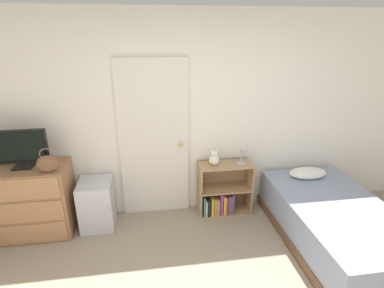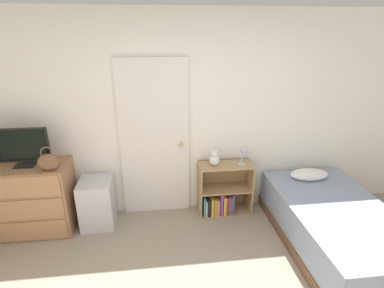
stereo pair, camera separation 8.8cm
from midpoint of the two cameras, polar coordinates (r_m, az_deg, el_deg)
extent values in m
cube|color=white|center=(3.75, -0.17, 5.10)|extent=(10.00, 0.06, 2.55)
cube|color=silver|center=(3.76, -6.49, 0.69)|extent=(0.86, 0.04, 2.01)
sphere|color=gold|center=(3.75, -1.46, -0.13)|extent=(0.06, 0.06, 0.06)
cube|color=#996B47|center=(4.04, -26.96, -9.17)|extent=(0.82, 0.50, 0.86)
cube|color=#AB774F|center=(3.98, -27.46, -14.52)|extent=(0.76, 0.01, 0.25)
cube|color=#AB774F|center=(3.83, -28.17, -11.04)|extent=(0.76, 0.01, 0.25)
cube|color=#AB774F|center=(3.70, -28.92, -7.30)|extent=(0.76, 0.01, 0.25)
cube|color=black|center=(3.87, -28.63, -3.55)|extent=(0.21, 0.16, 0.01)
cylinder|color=black|center=(3.86, -28.70, -3.18)|extent=(0.04, 0.04, 0.04)
cube|color=black|center=(3.79, -29.27, -0.18)|extent=(0.60, 0.02, 0.39)
cube|color=black|center=(3.77, -29.34, -0.26)|extent=(0.56, 0.01, 0.36)
ellipsoid|color=brown|center=(3.58, -25.02, -3.19)|extent=(0.23, 0.11, 0.19)
torus|color=brown|center=(3.54, -25.30, -1.53)|extent=(0.14, 0.01, 0.14)
cube|color=silver|center=(3.94, -16.92, -10.58)|extent=(0.39, 0.44, 0.60)
cube|color=tan|center=(3.94, 2.15, -8.75)|extent=(0.02, 0.31, 0.70)
cube|color=tan|center=(4.09, 11.51, -8.02)|extent=(0.02, 0.31, 0.70)
cube|color=tan|center=(4.18, 6.71, -12.47)|extent=(0.65, 0.31, 0.02)
cube|color=tan|center=(4.00, 6.92, -8.41)|extent=(0.65, 0.31, 0.02)
cube|color=tan|center=(3.85, 7.14, -4.00)|extent=(0.65, 0.31, 0.02)
cube|color=tan|center=(4.13, 6.42, -7.38)|extent=(0.68, 0.01, 0.70)
cube|color=teal|center=(4.01, 2.85, -11.42)|extent=(0.02, 0.21, 0.27)
cube|color=white|center=(4.04, 3.22, -11.68)|extent=(0.02, 0.22, 0.22)
cube|color=black|center=(4.05, 3.68, -11.41)|extent=(0.04, 0.25, 0.24)
cube|color=gold|center=(4.05, 4.31, -11.34)|extent=(0.03, 0.24, 0.24)
cube|color=orange|center=(4.06, 4.84, -11.31)|extent=(0.03, 0.24, 0.24)
cube|color=tan|center=(4.04, 5.42, -11.55)|extent=(0.04, 0.19, 0.23)
cube|color=#8C3F8C|center=(4.04, 6.08, -11.04)|extent=(0.03, 0.19, 0.30)
cube|color=gold|center=(4.05, 6.68, -11.26)|extent=(0.03, 0.19, 0.26)
cube|color=red|center=(4.07, 7.11, -11.19)|extent=(0.02, 0.20, 0.26)
cube|color=#8C3F8C|center=(4.07, 7.54, -11.19)|extent=(0.02, 0.18, 0.26)
cube|color=#338C4C|center=(4.09, 7.82, -11.03)|extent=(0.02, 0.23, 0.26)
cube|color=#8C3F8C|center=(4.07, 8.23, -10.88)|extent=(0.02, 0.19, 0.30)
sphere|color=silver|center=(3.78, 4.97, -3.11)|extent=(0.13, 0.13, 0.13)
sphere|color=silver|center=(3.75, 5.01, -1.91)|extent=(0.08, 0.08, 0.08)
sphere|color=silver|center=(3.72, 5.11, -2.20)|extent=(0.03, 0.03, 0.03)
sphere|color=silver|center=(3.73, 4.57, -1.50)|extent=(0.03, 0.03, 0.03)
sphere|color=silver|center=(3.74, 5.48, -1.46)|extent=(0.03, 0.03, 0.03)
cylinder|color=#B2B2B7|center=(3.86, 10.02, -3.82)|extent=(0.10, 0.10, 0.01)
cylinder|color=#B2B2B7|center=(3.83, 10.11, -2.57)|extent=(0.01, 0.01, 0.17)
sphere|color=#B2B2B7|center=(3.78, 10.55, -1.06)|extent=(0.09, 0.09, 0.09)
cube|color=brown|center=(3.94, 25.88, -16.18)|extent=(1.10, 1.94, 0.12)
cube|color=#8C99B2|center=(3.80, 26.48, -13.16)|extent=(1.07, 1.88, 0.38)
ellipsoid|color=white|center=(4.20, 21.99, -5.40)|extent=(0.50, 0.28, 0.12)
camera|label=1|loc=(0.04, -89.29, 0.27)|focal=28.00mm
camera|label=2|loc=(0.04, 90.71, -0.27)|focal=28.00mm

